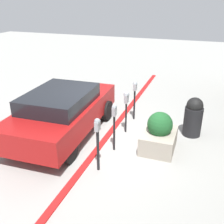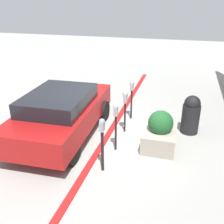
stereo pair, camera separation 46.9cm
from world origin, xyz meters
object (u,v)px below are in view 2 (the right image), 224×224
parking_meter_nearest (102,136)px  planter_box (160,133)px  parking_meter_fourth (132,92)px  parking_meter_middle (125,101)px  parking_meter_second (116,118)px  parked_car_front (62,112)px  trash_bin (191,114)px

parking_meter_nearest → planter_box: parking_meter_nearest is taller
parking_meter_fourth → parking_meter_middle: bearing=-179.3°
parking_meter_fourth → parking_meter_second: bearing=-179.5°
parking_meter_nearest → parked_car_front: parked_car_front is taller
parking_meter_nearest → parking_meter_middle: bearing=-1.5°
parking_meter_fourth → planter_box: bearing=-144.8°
parking_meter_nearest → parked_car_front: (1.34, 1.66, -0.17)m
planter_box → parking_meter_second: bearing=112.6°
planter_box → trash_bin: bearing=-34.9°
planter_box → parking_meter_middle: bearing=61.1°
trash_bin → parking_meter_second: bearing=129.9°
parked_car_front → planter_box: bearing=-90.3°
parking_meter_second → planter_box: 1.31m
parking_meter_second → parking_meter_middle: size_ratio=1.01×
parking_meter_second → parked_car_front: (0.37, 1.72, -0.20)m
parking_meter_second → trash_bin: (1.59, -1.90, -0.35)m
trash_bin → planter_box: bearing=145.1°
parking_meter_fourth → planter_box: 2.04m
parking_meter_middle → trash_bin: parking_meter_middle is taller
planter_box → parked_car_front: bearing=91.9°
parking_meter_nearest → parking_meter_fourth: parking_meter_nearest is taller
parking_meter_second → parked_car_front: bearing=77.9°
parking_meter_nearest → parking_meter_fourth: bearing=-0.8°
parking_meter_nearest → planter_box: size_ratio=1.18×
parking_meter_second → parked_car_front: 1.77m
parking_meter_middle → parking_meter_nearest: bearing=178.5°
parking_meter_nearest → parking_meter_middle: parking_meter_nearest is taller
trash_bin → parking_meter_nearest: bearing=142.6°
parking_meter_second → parked_car_front: size_ratio=0.31×
parking_meter_fourth → planter_box: (-1.61, -1.13, -0.53)m
parking_meter_middle → planter_box: parking_meter_middle is taller
parking_meter_middle → parked_car_front: (-0.71, 1.72, -0.27)m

